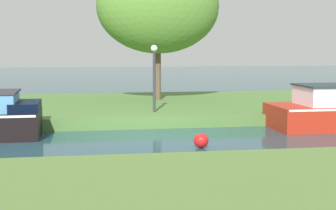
{
  "coord_description": "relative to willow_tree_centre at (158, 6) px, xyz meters",
  "views": [
    {
      "loc": [
        -2.06,
        -15.52,
        2.75
      ],
      "look_at": [
        0.79,
        1.2,
        0.9
      ],
      "focal_mm": 56.45,
      "sensor_mm": 36.0,
      "label": 1
    }
  ],
  "objects": [
    {
      "name": "riverbank_far",
      "position": [
        -1.47,
        -0.77,
        -4.35
      ],
      "size": [
        72.0,
        10.0,
        0.4
      ],
      "primitive_type": "cube",
      "color": "#4E7437",
      "rests_on": "ground_plane"
    },
    {
      "name": "ground_plane",
      "position": [
        -1.47,
        -7.77,
        -4.55
      ],
      "size": [
        120.0,
        120.0,
        0.0
      ],
      "primitive_type": "plane",
      "color": "#1F424E"
    },
    {
      "name": "lamp_post",
      "position": [
        -0.81,
        -4.31,
        -2.58
      ],
      "size": [
        0.24,
        0.24,
        2.44
      ],
      "color": "#333338",
      "rests_on": "riverbank_far"
    },
    {
      "name": "channel_buoy",
      "position": [
        -0.23,
        -9.32,
        -4.35
      ],
      "size": [
        0.41,
        0.41,
        0.41
      ],
      "primitive_type": "sphere",
      "color": "red",
      "rests_on": "ground_plane"
    },
    {
      "name": "willow_tree_centre",
      "position": [
        0.0,
        0.0,
        0.0
      ],
      "size": [
        5.45,
        3.42,
        6.23
      ],
      "color": "brown",
      "rests_on": "riverbank_far"
    }
  ]
}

